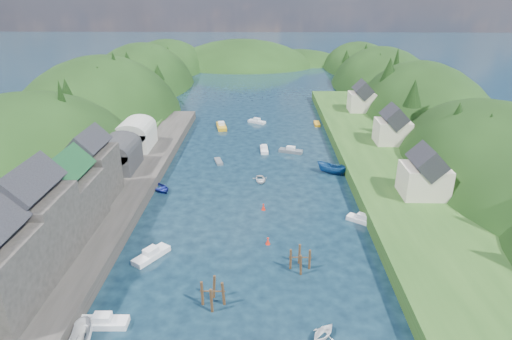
{
  "coord_description": "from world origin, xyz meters",
  "views": [
    {
      "loc": [
        1.53,
        -40.94,
        32.85
      ],
      "look_at": [
        0.0,
        28.0,
        4.0
      ],
      "focal_mm": 30.0,
      "sensor_mm": 36.0,
      "label": 1
    }
  ],
  "objects_px": {
    "piling_cluster_far": "(300,261)",
    "channel_buoy_near": "(268,241)",
    "piling_cluster_near": "(213,295)",
    "channel_buoy_far": "(263,207)"
  },
  "relations": [
    {
      "from": "piling_cluster_far",
      "to": "channel_buoy_near",
      "type": "height_order",
      "value": "piling_cluster_far"
    },
    {
      "from": "piling_cluster_near",
      "to": "channel_buoy_near",
      "type": "relative_size",
      "value": 3.38
    },
    {
      "from": "piling_cluster_near",
      "to": "piling_cluster_far",
      "type": "xyz_separation_m",
      "value": [
        10.31,
        7.05,
        -0.13
      ]
    },
    {
      "from": "channel_buoy_near",
      "to": "channel_buoy_far",
      "type": "xyz_separation_m",
      "value": [
        -0.69,
        10.24,
        0.0
      ]
    },
    {
      "from": "channel_buoy_far",
      "to": "piling_cluster_far",
      "type": "bearing_deg",
      "value": -73.4
    },
    {
      "from": "piling_cluster_near",
      "to": "channel_buoy_near",
      "type": "distance_m",
      "value": 14.22
    },
    {
      "from": "channel_buoy_far",
      "to": "piling_cluster_near",
      "type": "bearing_deg",
      "value": -103.59
    },
    {
      "from": "channel_buoy_near",
      "to": "channel_buoy_far",
      "type": "relative_size",
      "value": 1.0
    },
    {
      "from": "piling_cluster_near",
      "to": "piling_cluster_far",
      "type": "distance_m",
      "value": 12.49
    },
    {
      "from": "piling_cluster_near",
      "to": "channel_buoy_near",
      "type": "xyz_separation_m",
      "value": [
        6.24,
        12.75,
        -0.81
      ]
    }
  ]
}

